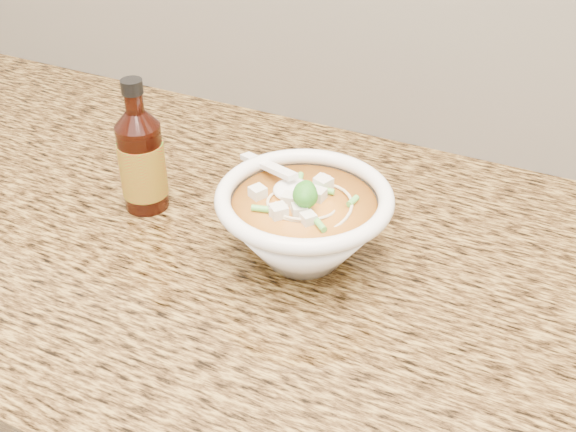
% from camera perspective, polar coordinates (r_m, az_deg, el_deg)
% --- Properties ---
extents(counter_slab, '(4.00, 0.68, 0.04)m').
position_cam_1_polar(counter_slab, '(0.84, 6.82, -5.61)').
color(counter_slab, olive).
rests_on(counter_slab, cabinet).
extents(soup_bowl, '(0.21, 0.20, 0.11)m').
position_cam_1_polar(soup_bowl, '(0.81, 1.25, -0.60)').
color(soup_bowl, white).
rests_on(soup_bowl, counter_slab).
extents(hot_sauce_bottle, '(0.08, 0.08, 0.17)m').
position_cam_1_polar(hot_sauce_bottle, '(0.91, -11.48, 4.27)').
color(hot_sauce_bottle, '#320E06').
rests_on(hot_sauce_bottle, counter_slab).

